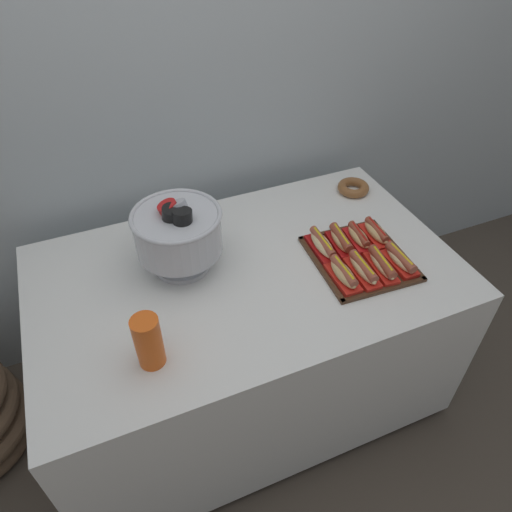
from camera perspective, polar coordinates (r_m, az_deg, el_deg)
ground_plane at (r=2.25m, az=-0.89°, el=-15.71°), size 10.00×10.00×0.00m
back_wall at (r=1.89m, az=-8.87°, el=22.92°), size 6.00×0.10×2.60m
buffet_table at (r=1.93m, az=-1.02°, el=-9.38°), size 1.51×0.90×0.74m
serving_tray at (r=1.75m, az=12.45°, el=-0.32°), size 0.35×0.38×0.01m
hot_dog_0 at (r=1.63m, az=10.56°, el=-2.19°), size 0.07×0.16×0.06m
hot_dog_1 at (r=1.66m, az=12.84°, el=-1.59°), size 0.07×0.18×0.06m
hot_dog_2 at (r=1.70m, az=15.03°, el=-1.02°), size 0.07×0.18×0.06m
hot_dog_3 at (r=1.73m, az=17.12°, el=-0.46°), size 0.06×0.16×0.06m
hot_dog_4 at (r=1.73m, az=8.06°, el=1.32°), size 0.07×0.17×0.06m
hot_dog_5 at (r=1.76m, az=10.26°, el=1.87°), size 0.08×0.16×0.06m
hot_dog_6 at (r=1.80m, az=12.35°, el=2.26°), size 0.08×0.16×0.06m
hot_dog_7 at (r=1.83m, az=14.39°, el=2.77°), size 0.08×0.16×0.06m
punch_bowl at (r=1.61m, az=-9.44°, el=2.96°), size 0.31×0.31×0.28m
cup_stack at (r=1.37m, az=-12.94°, el=-10.11°), size 0.08×0.08×0.18m
donut at (r=2.10m, az=11.74°, el=8.14°), size 0.14×0.14×0.04m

